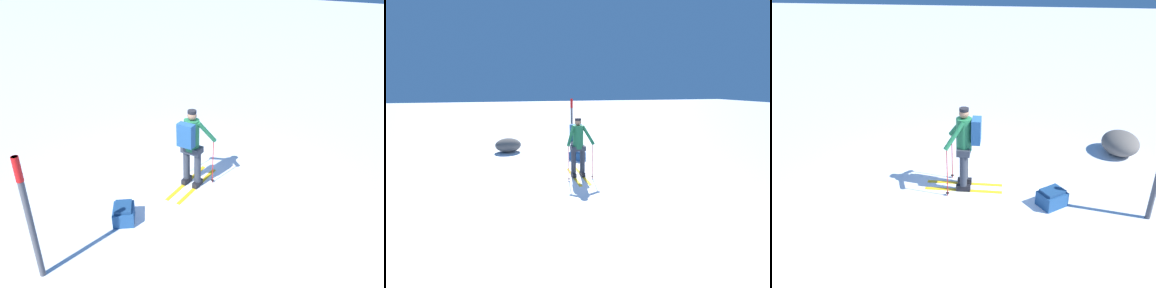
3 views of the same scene
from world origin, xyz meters
The scene contains 5 objects.
ground_plane centered at (0.00, 0.00, 0.00)m, with size 80.00×80.00×0.00m, color white.
skier centered at (0.00, 0.09, 1.04)m, with size 0.87×1.65×1.79m.
dropped_backpack centered at (-0.39, -1.69, 0.17)m, with size 0.63×0.64×0.35m.
trail_marker centered at (-0.54, -3.45, 1.27)m, with size 0.11×0.11×2.19m.
rock_boulder centered at (2.18, -3.48, 0.29)m, with size 1.05×0.89×0.58m, color #5B5651.
Camera 2 is at (1.68, 7.39, 2.71)m, focal length 24.00 mm.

